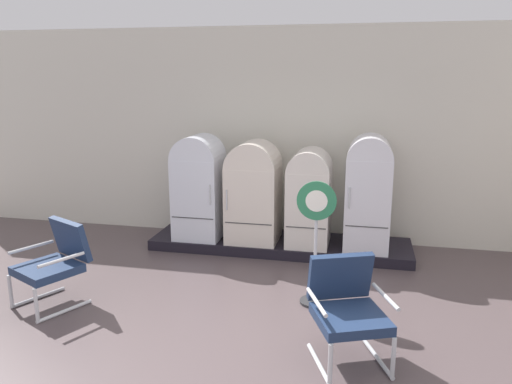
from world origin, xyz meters
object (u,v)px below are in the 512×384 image
sign_stand (315,248)px  refrigerator_3 (368,189)px  refrigerator_2 (309,195)px  refrigerator_0 (199,184)px  armchair_left (55,260)px  armchair_right (347,306)px  refrigerator_1 (253,189)px

sign_stand → refrigerator_3: bearing=71.0°
refrigerator_2 → sign_stand: size_ratio=0.97×
refrigerator_0 → refrigerator_3: 2.40m
refrigerator_0 → refrigerator_2: 1.61m
refrigerator_0 → sign_stand: size_ratio=1.08×
refrigerator_3 → armchair_left: refrigerator_3 is taller
refrigerator_2 → armchair_right: bearing=-76.5°
armchair_right → sign_stand: size_ratio=0.66×
refrigerator_2 → armchair_left: bearing=-139.4°
refrigerator_3 → sign_stand: refrigerator_3 is taller
refrigerator_1 → armchair_right: size_ratio=1.56×
refrigerator_0 → refrigerator_2: (1.60, 0.03, -0.08)m
refrigerator_2 → armchair_left: size_ratio=1.46×
refrigerator_3 → armchair_right: bearing=-93.6°
refrigerator_0 → armchair_right: size_ratio=1.63×
refrigerator_0 → armchair_right: bearing=-49.3°
refrigerator_0 → refrigerator_3: size_ratio=0.96×
refrigerator_3 → armchair_left: size_ratio=1.69×
refrigerator_1 → refrigerator_3: (1.59, 0.01, 0.08)m
refrigerator_2 → sign_stand: (0.25, -1.60, -0.21)m
refrigerator_1 → refrigerator_2: (0.79, 0.01, -0.04)m
refrigerator_1 → refrigerator_3: 1.59m
armchair_right → refrigerator_3: bearing=86.4°
refrigerator_0 → armchair_left: 2.40m
refrigerator_3 → armchair_right: 2.67m
refrigerator_1 → refrigerator_2: refrigerator_1 is taller
armchair_left → sign_stand: (2.80, 0.59, 0.15)m
refrigerator_1 → sign_stand: size_ratio=1.03×
armchair_left → armchair_right: same height
refrigerator_2 → refrigerator_3: bearing=-0.2°
refrigerator_3 → refrigerator_0: bearing=-179.4°
refrigerator_3 → sign_stand: 1.72m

